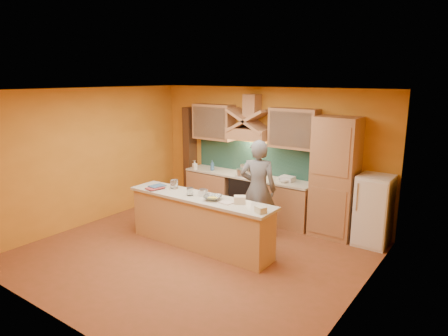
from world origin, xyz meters
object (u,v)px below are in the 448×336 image
Objects in this scene: kitchen_scale at (203,193)px; fridge at (374,211)px; person at (258,189)px; stove at (247,196)px; mixing_bowl at (213,198)px.

fridge is at bearing 18.29° from kitchen_scale.
fridge is 0.69× the size of person.
fridge is (2.70, 0.00, 0.20)m from stove.
person is 1.10m from kitchen_scale.
kitchen_scale is at bearing 162.14° from mixing_bowl.
kitchen_scale reaches higher than mixing_bowl.
stove is 2.90× the size of mixing_bowl.
mixing_bowl is at bearing -138.63° from fridge.
stove is 1.30m from person.
person is at bearing 40.10° from kitchen_scale.
fridge is 2.12m from person.
mixing_bowl reaches higher than stove.
kitchen_scale reaches higher than stove.
mixing_bowl is (0.28, -0.09, -0.01)m from kitchen_scale.
stove is 2.71m from fridge.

